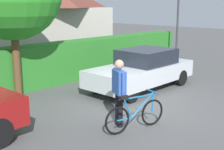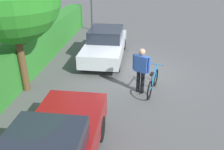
# 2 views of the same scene
# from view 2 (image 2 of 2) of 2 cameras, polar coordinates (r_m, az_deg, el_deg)

# --- Properties ---
(ground_plane) EXTENTS (60.00, 60.00, 0.00)m
(ground_plane) POSITION_cam_2_polar(r_m,az_deg,el_deg) (9.94, 4.61, 0.18)
(ground_plane) COLOR #525252
(hedge_row) EXTENTS (15.08, 0.90, 1.51)m
(hedge_row) POSITION_cam_2_polar(r_m,az_deg,el_deg) (10.68, -19.00, 5.07)
(hedge_row) COLOR #2C7C29
(hedge_row) RESTS_ON ground
(parked_car_far) EXTENTS (4.20, 1.72, 1.39)m
(parked_car_far) POSITION_cam_2_polar(r_m,az_deg,el_deg) (11.36, -1.59, 7.43)
(parked_car_far) COLOR silver
(parked_car_far) RESTS_ON ground
(bicycle) EXTENTS (1.66, 0.60, 0.89)m
(bicycle) POSITION_cam_2_polar(r_m,az_deg,el_deg) (8.57, 9.76, -1.79)
(bicycle) COLOR black
(bicycle) RESTS_ON ground
(person_rider) EXTENTS (0.40, 0.60, 1.65)m
(person_rider) POSITION_cam_2_polar(r_m,az_deg,el_deg) (8.22, 6.99, 1.76)
(person_rider) COLOR black
(person_rider) RESTS_ON ground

